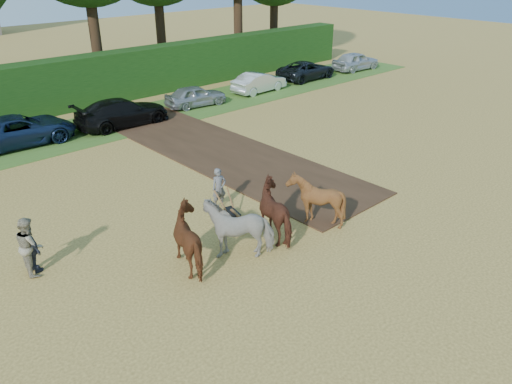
% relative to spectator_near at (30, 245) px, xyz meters
% --- Properties ---
extents(ground, '(120.00, 120.00, 0.00)m').
position_rel_spectator_near_xyz_m(ground, '(8.73, -2.84, -0.90)').
color(ground, gold).
rests_on(ground, ground).
extents(earth_strip, '(4.50, 17.00, 0.05)m').
position_rel_spectator_near_xyz_m(earth_strip, '(10.23, 4.16, -0.87)').
color(earth_strip, '#472D1C').
rests_on(earth_strip, ground).
extents(grass_verge, '(50.00, 5.00, 0.03)m').
position_rel_spectator_near_xyz_m(grass_verge, '(8.73, 11.16, -0.88)').
color(grass_verge, '#38601E').
rests_on(grass_verge, ground).
extents(hedgerow, '(46.00, 1.60, 3.00)m').
position_rel_spectator_near_xyz_m(hedgerow, '(8.73, 15.66, 0.60)').
color(hedgerow, '#14380F').
rests_on(hedgerow, ground).
extents(spectator_near, '(0.83, 0.98, 1.80)m').
position_rel_spectator_near_xyz_m(spectator_near, '(0.00, 0.00, 0.00)').
color(spectator_near, tan).
rests_on(spectator_near, ground).
extents(spectator_far, '(0.55, 0.97, 1.56)m').
position_rel_spectator_near_xyz_m(spectator_far, '(0.00, -0.01, -0.12)').
color(spectator_far, '#262933').
rests_on(spectator_far, ground).
extents(plough_team, '(6.30, 4.43, 1.83)m').
position_rel_spectator_near_xyz_m(plough_team, '(6.02, -3.26, 0.01)').
color(plough_team, brown).
rests_on(plough_team, ground).
extents(parked_cars, '(40.76, 3.16, 1.49)m').
position_rel_spectator_near_xyz_m(parked_cars, '(10.97, 11.10, -0.19)').
color(parked_cars, '#A6A9AC').
rests_on(parked_cars, ground).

